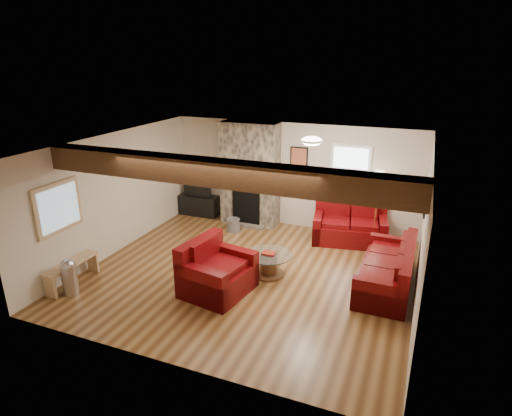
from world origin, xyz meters
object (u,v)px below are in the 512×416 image
Objects in this scene: loveseat at (350,224)px; armchair_red at (218,268)px; television at (199,187)px; floor_lamp at (379,182)px; sofa_three at (387,266)px; coffee_table at (269,264)px; tv_cabinet at (200,205)px.

armchair_red is at bearing -129.76° from loveseat.
television is 4.52m from floor_lamp.
loveseat is at bearing -4.33° from television.
television is (-4.93, 2.04, 0.34)m from sofa_three.
coffee_table is 3.72m from tv_cabinet.
coffee_table is 3.76m from television.
sofa_three is at bearing -70.79° from loveseat.
loveseat is at bearing -161.23° from floor_lamp.
coffee_table is at bearing -24.25° from armchair_red.
floor_lamp reaches higher than television.
sofa_three reaches higher than coffee_table.
armchair_red reaches higher than coffee_table.
floor_lamp is at bearing -1.62° from tv_cabinet.
armchair_red is at bearing -125.12° from floor_lamp.
coffee_table is at bearing -125.65° from floor_lamp.
sofa_three is 1.99× the size of tv_cabinet.
floor_lamp is (0.51, 0.17, 0.99)m from loveseat.
loveseat reaches higher than tv_cabinet.
loveseat is 0.96× the size of floor_lamp.
sofa_three is 2.15m from coffee_table.
floor_lamp is (-0.46, 1.92, 1.00)m from sofa_three.
sofa_three is 2.69× the size of television.
television reaches higher than sofa_three.
armchair_red is at bearing -63.70° from sofa_three.
floor_lamp is at bearing -1.62° from television.
floor_lamp reaches higher than tv_cabinet.
television reaches higher than tv_cabinet.
television is at bearing 165.83° from loveseat.
floor_lamp is at bearing 54.35° from coffee_table.
loveseat is at bearing -20.40° from armchair_red.
coffee_table is 1.16× the size of television.
armchair_red is 4.01m from television.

